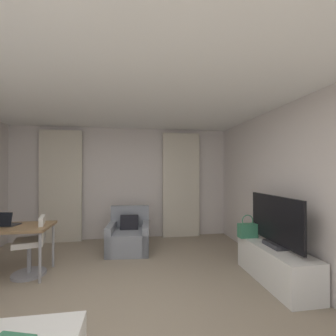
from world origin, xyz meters
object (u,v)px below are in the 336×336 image
object	(u,v)px
tv_flatscreen	(275,222)
handbag_primary	(248,230)
desk	(2,231)
desk_chair	(32,249)
armchair	(129,237)
tv_console	(275,264)
laptop	(5,223)

from	to	relation	value
tv_flatscreen	handbag_primary	distance (m)	0.57
desk	tv_flatscreen	xyz separation A→B (m)	(3.95, -0.78, 0.16)
desk_chair	armchair	bearing A→B (deg)	30.28
tv_flatscreen	handbag_primary	bearing A→B (deg)	107.84
tv_flatscreen	handbag_primary	size ratio (longest dim) A/B	3.13
armchair	desk	xyz separation A→B (m)	(-1.86, -0.86, 0.41)
tv_console	handbag_primary	world-z (taller)	handbag_primary
desk_chair	tv_flatscreen	world-z (taller)	tv_flatscreen
armchair	handbag_primary	xyz separation A→B (m)	(1.92, -1.15, 0.35)
handbag_primary	tv_console	bearing A→B (deg)	-71.96
desk	tv_console	world-z (taller)	desk
laptop	handbag_primary	world-z (taller)	laptop
tv_flatscreen	armchair	bearing A→B (deg)	141.75
tv_console	laptop	bearing A→B (deg)	168.24
desk	laptop	size ratio (longest dim) A/B	3.75
armchair	tv_flatscreen	size ratio (longest dim) A/B	0.77
desk	armchair	bearing A→B (deg)	24.88
laptop	tv_flatscreen	distance (m)	4.02
desk	laptop	xyz separation A→B (m)	(0.02, 0.04, 0.11)
armchair	desk	size ratio (longest dim) A/B	0.65
laptop	tv_console	size ratio (longest dim) A/B	0.27
armchair	desk_chair	size ratio (longest dim) A/B	1.01
desk	laptop	bearing A→B (deg)	68.61
armchair	tv_console	xyz separation A→B (m)	(2.08, -1.64, -0.02)
handbag_primary	desk	bearing A→B (deg)	175.71
tv_console	tv_flatscreen	distance (m)	0.60
armchair	desk_chair	distance (m)	1.68
handbag_primary	tv_flatscreen	bearing A→B (deg)	-72.16
desk	tv_flatscreen	distance (m)	4.03
desk	tv_console	distance (m)	4.05
armchair	laptop	distance (m)	2.09
desk_chair	laptop	xyz separation A→B (m)	(-0.40, 0.03, 0.41)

